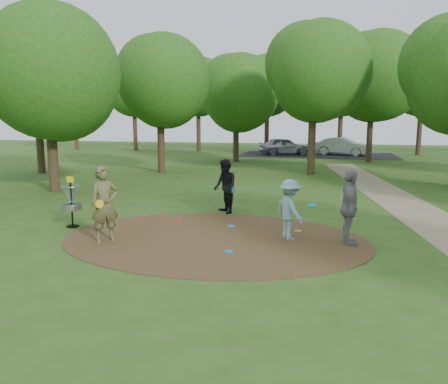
# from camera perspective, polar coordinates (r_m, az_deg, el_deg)

# --- Properties ---
(ground) EXTENTS (100.00, 100.00, 0.00)m
(ground) POSITION_cam_1_polar(r_m,az_deg,el_deg) (11.97, -1.34, -6.12)
(ground) COLOR #2D5119
(ground) RESTS_ON ground
(dirt_clearing) EXTENTS (8.40, 8.40, 0.02)m
(dirt_clearing) POSITION_cam_1_polar(r_m,az_deg,el_deg) (11.97, -1.34, -6.07)
(dirt_clearing) COLOR #47301C
(dirt_clearing) RESTS_ON ground
(parking_lot) EXTENTS (14.00, 8.00, 0.01)m
(parking_lot) POSITION_cam_1_polar(r_m,az_deg,el_deg) (41.29, 12.08, 4.74)
(parking_lot) COLOR black
(parking_lot) RESTS_ON ground
(player_observer_with_disc) EXTENTS (0.86, 0.87, 2.03)m
(player_observer_with_disc) POSITION_cam_1_polar(r_m,az_deg,el_deg) (11.88, -15.32, -1.55)
(player_observer_with_disc) COLOR brown
(player_observer_with_disc) RESTS_ON ground
(player_throwing_with_disc) EXTENTS (1.25, 1.21, 1.64)m
(player_throwing_with_disc) POSITION_cam_1_polar(r_m,az_deg,el_deg) (11.89, 8.60, -2.27)
(player_throwing_with_disc) COLOR #80B4C0
(player_throwing_with_disc) RESTS_ON ground
(player_walking_with_disc) EXTENTS (1.10, 1.16, 1.88)m
(player_walking_with_disc) POSITION_cam_1_polar(r_m,az_deg,el_deg) (14.99, 0.14, 0.72)
(player_walking_with_disc) COLOR black
(player_walking_with_disc) RESTS_ON ground
(player_waiting_with_disc) EXTENTS (0.55, 1.18, 1.96)m
(player_waiting_with_disc) POSITION_cam_1_polar(r_m,az_deg,el_deg) (11.60, 16.06, -2.02)
(player_waiting_with_disc) COLOR gray
(player_waiting_with_disc) RESTS_ON ground
(disc_ground_cyan) EXTENTS (0.22, 0.22, 0.02)m
(disc_ground_cyan) POSITION_cam_1_polar(r_m,az_deg,el_deg) (13.25, 0.95, -4.46)
(disc_ground_cyan) COLOR #1CB0E2
(disc_ground_cyan) RESTS_ON dirt_clearing
(disc_ground_blue) EXTENTS (0.22, 0.22, 0.02)m
(disc_ground_blue) POSITION_cam_1_polar(r_m,az_deg,el_deg) (10.76, 0.64, -7.76)
(disc_ground_blue) COLOR #0B85C5
(disc_ground_blue) RESTS_ON dirt_clearing
(disc_ground_red) EXTENTS (0.22, 0.22, 0.02)m
(disc_ground_red) POSITION_cam_1_polar(r_m,az_deg,el_deg) (13.96, -6.11, -3.79)
(disc_ground_red) COLOR red
(disc_ground_red) RESTS_ON dirt_clearing
(car_left) EXTENTS (5.03, 3.29, 1.59)m
(car_left) POSITION_cam_1_polar(r_m,az_deg,el_deg) (41.32, 7.89, 5.97)
(car_left) COLOR #A7A8AE
(car_left) RESTS_ON ground
(car_right) EXTENTS (5.25, 3.16, 1.63)m
(car_right) POSITION_cam_1_polar(r_m,az_deg,el_deg) (41.47, 15.25, 5.77)
(car_right) COLOR #A6A9AD
(car_right) RESTS_ON ground
(disc_ground_orange) EXTENTS (0.22, 0.22, 0.02)m
(disc_ground_orange) POSITION_cam_1_polar(r_m,az_deg,el_deg) (12.85, 9.62, -5.03)
(disc_ground_orange) COLOR orange
(disc_ground_orange) RESTS_ON dirt_clearing
(disc_golf_basket) EXTENTS (0.63, 0.63, 1.54)m
(disc_golf_basket) POSITION_cam_1_polar(r_m,az_deg,el_deg) (13.86, -19.33, -0.81)
(disc_golf_basket) COLOR black
(disc_golf_basket) RESTS_ON ground
(tree_ring) EXTENTS (37.29, 45.54, 9.56)m
(tree_ring) POSITION_cam_1_polar(r_m,az_deg,el_deg) (21.78, 11.39, 14.62)
(tree_ring) COLOR #332316
(tree_ring) RESTS_ON ground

